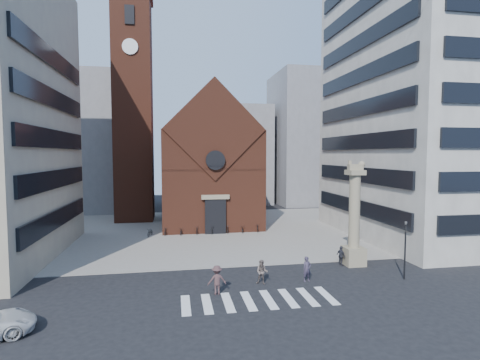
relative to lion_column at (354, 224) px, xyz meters
name	(u,v)px	position (x,y,z in m)	size (l,w,h in m)	color
ground	(242,284)	(-10.01, -3.00, -3.46)	(120.00, 120.00, 0.00)	black
piazza	(214,230)	(-10.01, 16.00, -3.43)	(46.00, 30.00, 0.05)	gray
zebra_crossing	(259,300)	(-9.46, -6.00, -3.45)	(10.20, 3.20, 0.01)	white
church	(209,163)	(-10.01, 22.04, 4.53)	(12.00, 16.65, 18.00)	#5F2D1D
campanile	(133,106)	(-20.01, 25.00, 12.28)	(5.50, 5.50, 31.20)	#5F2D1D
building_right	(436,92)	(13.99, 9.00, 12.54)	(18.00, 22.00, 32.00)	beige
bg_block_left	(79,143)	(-30.01, 37.00, 7.54)	(16.00, 14.00, 22.00)	gray
bg_block_mid	(231,155)	(-4.01, 42.00, 5.54)	(14.00, 12.00, 18.00)	gray
bg_block_right	(317,139)	(11.99, 39.00, 8.54)	(16.00, 14.00, 24.00)	gray
lion_column	(354,224)	(0.00, 0.00, 0.00)	(1.63, 1.60, 8.68)	gray
traffic_light	(405,249)	(1.99, -4.00, -1.17)	(0.13, 0.16, 4.30)	black
pedestrian_0	(307,269)	(-5.23, -3.17, -2.55)	(0.66, 0.43, 1.81)	#362F42
pedestrian_1	(262,272)	(-8.57, -3.18, -2.60)	(0.84, 0.65, 1.72)	#63554F
pedestrian_2	(341,256)	(-1.11, 0.00, -2.65)	(0.95, 0.39, 1.62)	#2B2C34
pedestrian_3	(217,280)	(-11.93, -4.54, -2.50)	(1.24, 0.71, 1.92)	#483031
scooter_0	(150,232)	(-17.35, 14.09, -2.98)	(0.57, 1.62, 0.85)	black
scooter_1	(166,231)	(-15.58, 14.09, -2.93)	(0.44, 1.57, 0.95)	black
scooter_2	(182,231)	(-13.82, 14.09, -2.98)	(0.57, 1.62, 0.85)	black
scooter_3	(197,230)	(-12.06, 14.09, -2.93)	(0.44, 1.57, 0.95)	black
scooter_4	(213,230)	(-10.30, 14.09, -2.98)	(0.57, 1.62, 0.85)	black
scooter_5	(228,229)	(-8.53, 14.09, -2.93)	(0.44, 1.57, 0.95)	black
scooter_6	(243,229)	(-6.77, 14.09, -2.98)	(0.57, 1.62, 0.85)	black
scooter_7	(258,228)	(-5.01, 14.09, -2.93)	(0.44, 1.57, 0.95)	black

